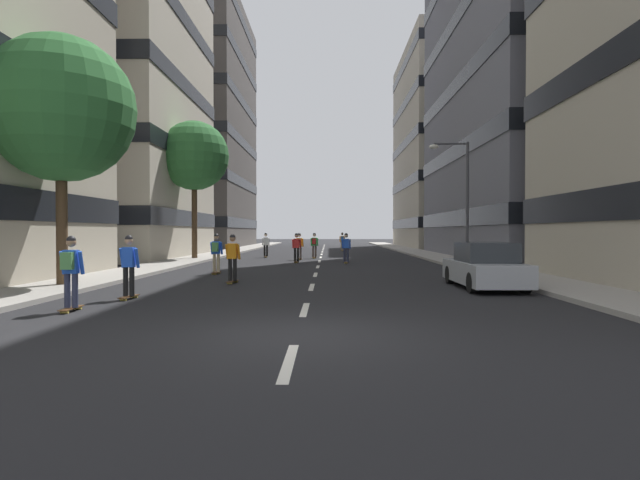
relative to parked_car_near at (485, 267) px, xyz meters
The scene contains 21 objects.
ground_plane 22.36m from the parked_car_near, 104.87° to the left, with size 176.16×176.16×0.00m, color black.
sidewalk_left 28.87m from the parked_car_near, 118.91° to the left, with size 2.57×80.74×0.14m, color #9E9991.
sidewalk_right 25.40m from the parked_car_near, 84.39° to the left, with size 2.57×80.74×0.14m, color #9E9991.
lane_markings 23.46m from the parked_car_near, 104.15° to the left, with size 0.16×67.20×0.01m.
building_left_mid 32.99m from the parked_car_near, 138.53° to the left, with size 14.84×16.38×27.96m.
building_left_far 51.67m from the parked_car_near, 116.96° to the left, with size 14.84×20.93×28.38m.
building_right_far 47.12m from the parked_car_near, 75.94° to the left, with size 14.84×20.41×23.30m.
parked_car_near is the anchor object (origin of this frame).
street_tree_near 22.52m from the parked_car_near, 130.06° to the left, with size 4.51×4.51×8.95m.
street_tree_mid 14.89m from the parked_car_near, behind, with size 4.78×4.78×8.15m.
streetlamp_right 11.23m from the parked_car_near, 79.98° to the left, with size 2.13×0.30×6.50m.
skater_0 32.79m from the parked_car_near, 96.73° to the left, with size 0.54×0.91×1.78m.
skater_1 11.45m from the parked_car_near, 151.84° to the left, with size 0.55×0.91×1.78m.
skater_2 13.98m from the parked_car_near, 107.18° to the left, with size 0.55×0.92×1.78m.
skater_3 12.34m from the parked_car_near, 155.20° to the right, with size 0.53×0.90×1.78m.
skater_4 15.49m from the parked_car_near, 117.24° to the left, with size 0.55×0.91×1.78m.
skater_5 8.76m from the parked_car_near, behind, with size 0.56×0.92×1.78m.
skater_6 11.09m from the parked_car_near, 164.42° to the right, with size 0.55×0.92×1.78m.
skater_7 19.78m from the parked_car_near, 108.13° to the left, with size 0.55×0.92×1.78m.
skater_8 18.15m from the parked_car_near, 112.99° to the left, with size 0.56×0.92×1.78m.
skater_9 22.23m from the parked_car_near, 115.83° to the left, with size 0.55×0.91×1.78m.
Camera 1 is at (0.57, -9.39, 1.88)m, focal length 29.06 mm.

